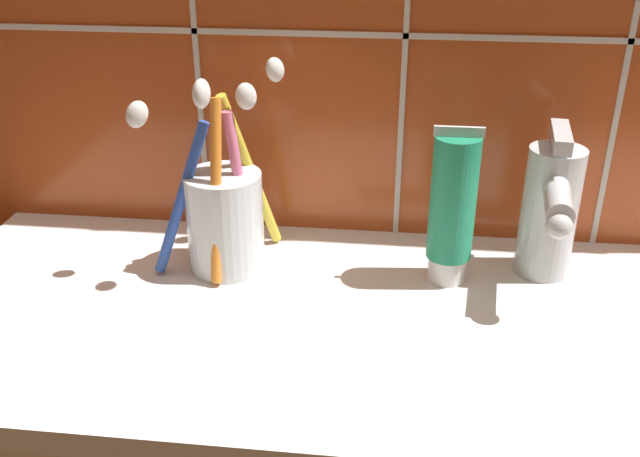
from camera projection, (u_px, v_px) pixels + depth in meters
sink_counter at (367, 326)px, 56.29cm from camera, size 73.64×30.68×2.00cm
toothbrush_cup at (225, 213)px, 60.56cm from camera, size 12.14×11.34×17.79cm
toothpaste_tube at (452, 208)px, 57.90cm from camera, size 3.94×3.75×13.59cm
sink_faucet at (551, 208)px, 58.82cm from camera, size 4.65×11.77×12.85cm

